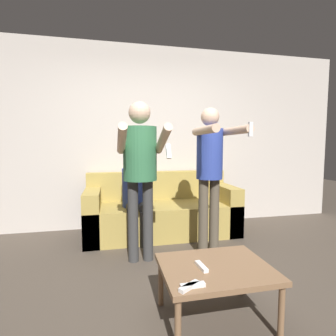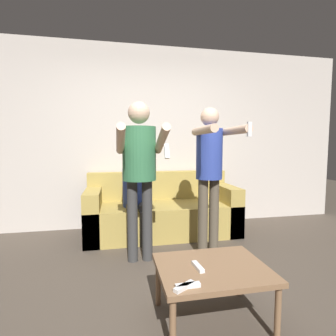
# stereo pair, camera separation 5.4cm
# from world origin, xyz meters

# --- Properties ---
(ground_plane) EXTENTS (14.00, 14.00, 0.00)m
(ground_plane) POSITION_xyz_m (0.00, 0.00, 0.00)
(ground_plane) COLOR #4C4238
(wall_back) EXTENTS (6.40, 0.06, 2.70)m
(wall_back) POSITION_xyz_m (0.00, 1.98, 1.35)
(wall_back) COLOR beige
(wall_back) RESTS_ON ground_plane
(couch) EXTENTS (2.05, 0.83, 0.84)m
(couch) POSITION_xyz_m (0.16, 1.54, 0.29)
(couch) COLOR #AD9347
(couch) RESTS_ON ground_plane
(person_standing_left) EXTENTS (0.47, 0.71, 1.68)m
(person_standing_left) POSITION_xyz_m (-0.22, 0.70, 1.06)
(person_standing_left) COLOR #383838
(person_standing_left) RESTS_ON ground_plane
(person_standing_right) EXTENTS (0.41, 0.72, 1.64)m
(person_standing_right) POSITION_xyz_m (0.55, 0.69, 1.02)
(person_standing_right) COLOR brown
(person_standing_right) RESTS_ON ground_plane
(person_seated) EXTENTS (0.33, 0.54, 1.18)m
(person_seated) POSITION_xyz_m (-0.21, 1.37, 0.65)
(person_seated) COLOR #383838
(person_seated) RESTS_ON ground_plane
(coffee_table) EXTENTS (0.75, 0.60, 0.40)m
(coffee_table) POSITION_xyz_m (0.18, -0.36, 0.36)
(coffee_table) COLOR #846042
(coffee_table) RESTS_ON ground_plane
(remote_near) EXTENTS (0.15, 0.11, 0.02)m
(remote_near) POSITION_xyz_m (-0.08, -0.59, 0.41)
(remote_near) COLOR white
(remote_near) RESTS_ON coffee_table
(remote_mid) EXTENTS (0.15, 0.04, 0.02)m
(remote_mid) POSITION_xyz_m (-0.06, -0.59, 0.41)
(remote_mid) COLOR white
(remote_mid) RESTS_ON coffee_table
(remote_far) EXTENTS (0.05, 0.15, 0.02)m
(remote_far) POSITION_xyz_m (0.07, -0.37, 0.41)
(remote_far) COLOR white
(remote_far) RESTS_ON coffee_table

